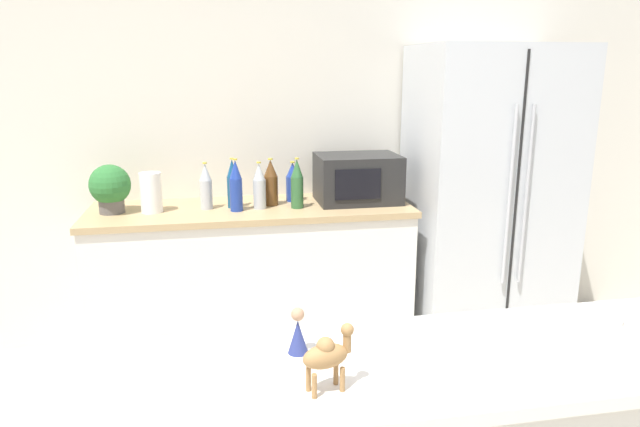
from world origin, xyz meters
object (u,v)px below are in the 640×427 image
back_bottle_4 (233,184)px  back_bottle_2 (259,186)px  paper_towel_roll (151,193)px  back_bottle_6 (297,184)px  microwave (357,178)px  wise_man_figurine_blue (298,334)px  potted_plant (110,187)px  back_bottle_0 (293,182)px  refrigerator (487,199)px  back_bottle_5 (206,187)px  back_bottle_1 (271,183)px  back_bottle_3 (236,186)px  camel_figurine (328,354)px

back_bottle_4 → back_bottle_2: bearing=-20.4°
paper_towel_roll → back_bottle_6: 0.80m
microwave → wise_man_figurine_blue: (-0.64, -1.93, -0.02)m
potted_plant → microwave: (1.40, 0.03, -0.00)m
back_bottle_4 → paper_towel_roll: bearing=-176.3°
microwave → back_bottle_2: size_ratio=1.79×
back_bottle_0 → back_bottle_2: back_bottle_2 is taller
refrigerator → back_bottle_4: 1.54m
microwave → back_bottle_5: size_ratio=1.80×
microwave → back_bottle_6: (-0.38, -0.10, -0.00)m
refrigerator → back_bottle_0: size_ratio=7.58×
refrigerator → back_bottle_1: 1.33m
back_bottle_0 → back_bottle_6: (-0.01, -0.18, 0.02)m
refrigerator → potted_plant: refrigerator is taller
back_bottle_3 → back_bottle_4: 0.09m
refrigerator → back_bottle_1: (-1.32, 0.07, 0.13)m
potted_plant → wise_man_figurine_blue: size_ratio=2.23×
paper_towel_roll → microwave: 1.18m
back_bottle_6 → potted_plant: bearing=176.1°
microwave → back_bottle_0: (-0.37, 0.08, -0.03)m
potted_plant → back_bottle_1: (0.88, 0.03, -0.01)m
back_bottle_5 → back_bottle_0: bearing=12.1°
potted_plant → back_bottle_5: potted_plant is taller
back_bottle_6 → back_bottle_5: bearing=172.1°
refrigerator → microwave: 0.82m
back_bottle_4 → wise_man_figurine_blue: back_bottle_4 is taller
paper_towel_roll → back_bottle_0: 0.82m
back_bottle_0 → back_bottle_4: back_bottle_4 is taller
back_bottle_4 → back_bottle_5: back_bottle_4 is taller
paper_towel_roll → back_bottle_3: back_bottle_3 is taller
back_bottle_5 → back_bottle_4: bearing=2.8°
refrigerator → microwave: refrigerator is taller
paper_towel_roll → camel_figurine: size_ratio=1.45×
camel_figurine → potted_plant: bearing=110.7°
potted_plant → camel_figurine: 2.23m
camel_figurine → wise_man_figurine_blue: size_ratio=1.27×
back_bottle_6 → wise_man_figurine_blue: size_ratio=2.39×
microwave → wise_man_figurine_blue: size_ratio=3.98×
back_bottle_3 → back_bottle_6: bearing=1.4°
wise_man_figurine_blue → back_bottle_0: bearing=82.3°
potted_plant → microwave: size_ratio=0.56×
microwave → back_bottle_3: (-0.72, -0.11, 0.00)m
back_bottle_1 → back_bottle_3: back_bottle_3 is taller
microwave → back_bottle_6: back_bottle_6 is taller
paper_towel_roll → back_bottle_4: 0.45m
paper_towel_roll → back_bottle_0: bearing=9.3°
back_bottle_2 → wise_man_figurine_blue: back_bottle_2 is taller
back_bottle_6 → camel_figurine: back_bottle_6 is taller
back_bottle_2 → potted_plant: bearing=176.6°
back_bottle_5 → camel_figurine: 2.11m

